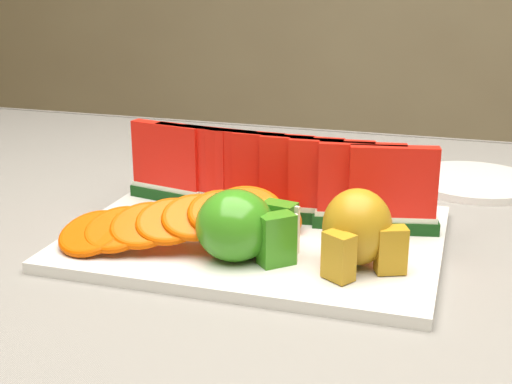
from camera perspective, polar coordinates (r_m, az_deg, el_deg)
The scene contains 11 objects.
table at distance 0.88m, azimuth 0.35°, elevation -9.20°, with size 1.40×0.90×0.75m.
tablecloth at distance 0.85m, azimuth 0.36°, elevation -5.47°, with size 1.53×1.03×0.20m.
platter at distance 0.79m, azimuth 0.11°, elevation -3.62°, with size 0.40×0.30×0.01m.
apple_cluster at distance 0.72m, azimuth -1.10°, elevation -2.80°, with size 0.12×0.10×0.07m.
pear_cluster at distance 0.70m, azimuth 8.17°, elevation -3.02°, with size 0.09×0.10×0.08m.
side_plate at distance 1.04m, azimuth 17.03°, elevation 0.80°, with size 0.20×0.20×0.01m.
fork at distance 1.08m, azimuth -5.60°, elevation 2.06°, with size 0.06×0.19×0.00m.
watermelon_row at distance 0.83m, azimuth 1.34°, elevation 1.17°, with size 0.39×0.07×0.10m.
orange_fan_front at distance 0.75m, azimuth -6.88°, elevation -2.31°, with size 0.25×0.14×0.06m.
orange_fan_back at distance 0.91m, azimuth -0.26°, elevation 0.86°, with size 0.23×0.09×0.04m.
tangerine_segments at distance 0.80m, azimuth -0.89°, elevation -2.08°, with size 0.15×0.08×0.03m.
Camera 1 is at (0.22, -0.75, 1.06)m, focal length 50.00 mm.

